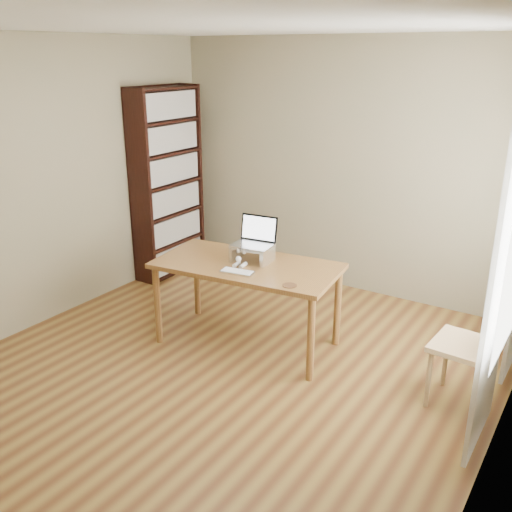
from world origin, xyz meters
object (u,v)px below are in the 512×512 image
at_px(desk, 247,273).
at_px(keyboard, 237,272).
at_px(bookshelf, 168,183).
at_px(laptop, 256,238).
at_px(chair, 478,341).
at_px(cat, 251,252).

bearing_deg(desk, keyboard, -83.51).
distance_m(bookshelf, laptop, 1.91).
xyz_separation_m(bookshelf, chair, (3.61, -0.90, -0.51)).
xyz_separation_m(desk, cat, (-0.03, 0.11, 0.16)).
bearing_deg(cat, desk, -82.79).
bearing_deg(chair, desk, -174.00).
height_order(bookshelf, laptop, bookshelf).
bearing_deg(cat, bookshelf, 145.95).
relative_size(desk, keyboard, 5.59).
distance_m(bookshelf, desk, 2.01).
bearing_deg(cat, chair, -7.97).
bearing_deg(chair, keyboard, -167.16).
xyz_separation_m(desk, chair, (1.89, 0.08, -0.12)).
relative_size(bookshelf, keyboard, 7.22).
bearing_deg(bookshelf, cat, -27.08).
relative_size(bookshelf, cat, 4.29).
bearing_deg(chair, laptop, -178.21).
relative_size(laptop, keyboard, 1.24).
bearing_deg(keyboard, cat, 94.62).
height_order(keyboard, cat, cat).
bearing_deg(bookshelf, desk, -29.57).
distance_m(keyboard, cat, 0.35).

